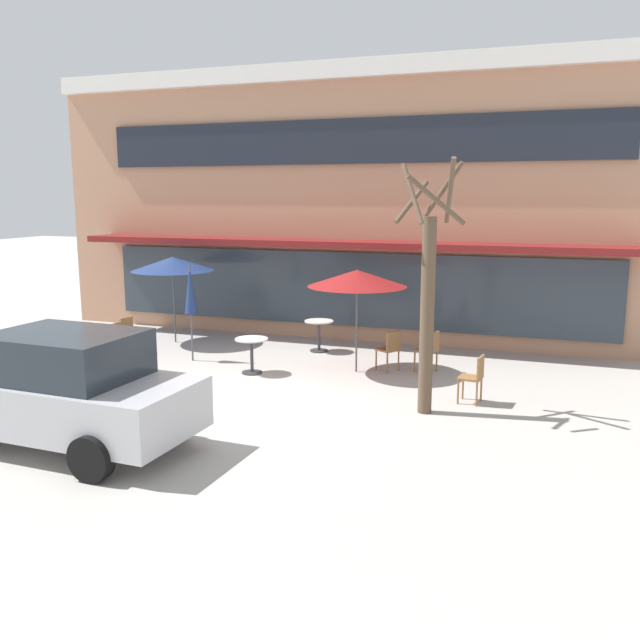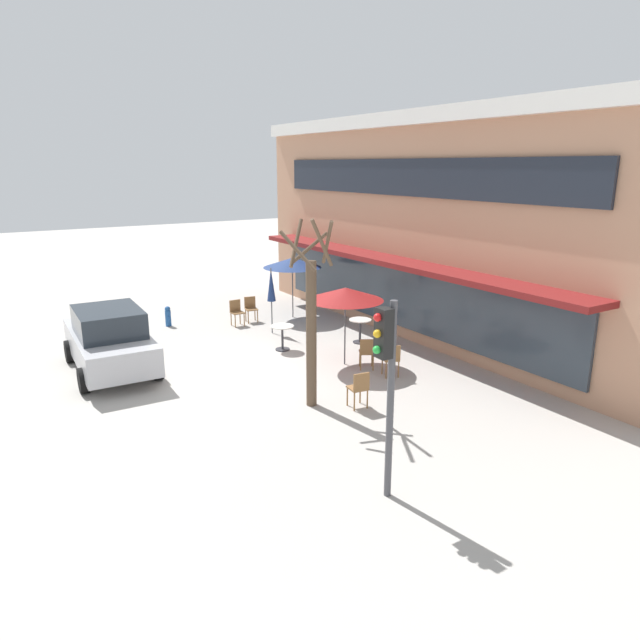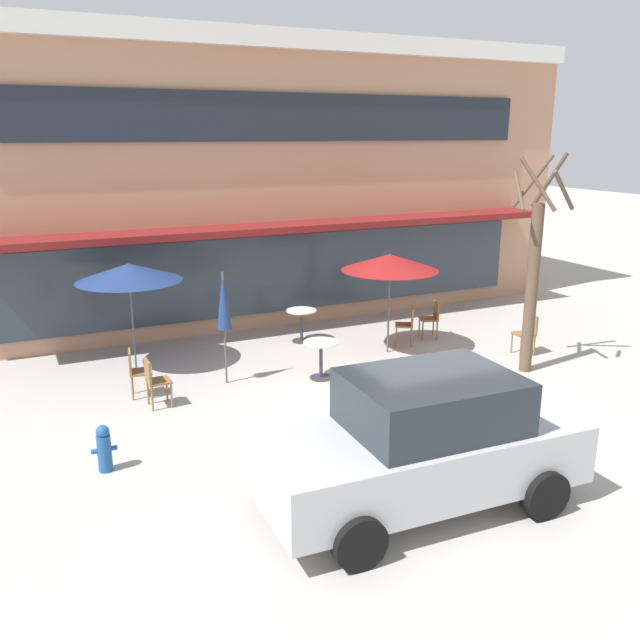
% 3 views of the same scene
% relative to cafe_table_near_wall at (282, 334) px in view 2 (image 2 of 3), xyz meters
% --- Properties ---
extents(ground_plane, '(80.00, 80.00, 0.00)m').
position_rel_cafe_table_near_wall_xyz_m(ground_plane, '(0.83, -2.09, -0.52)').
color(ground_plane, '#ADA8A0').
extents(building_facade, '(16.73, 9.10, 7.02)m').
position_rel_cafe_table_near_wall_xyz_m(building_facade, '(0.83, 7.87, 2.99)').
color(building_facade, tan).
rests_on(building_facade, ground).
extents(cafe_table_near_wall, '(0.70, 0.70, 0.76)m').
position_rel_cafe_table_near_wall_xyz_m(cafe_table_near_wall, '(0.00, 0.00, 0.00)').
color(cafe_table_near_wall, '#333338').
rests_on(cafe_table_near_wall, ground).
extents(cafe_table_streetside, '(0.70, 0.70, 0.76)m').
position_rel_cafe_table_near_wall_xyz_m(cafe_table_streetside, '(0.65, 2.41, 0.00)').
color(cafe_table_streetside, '#333338').
rests_on(cafe_table_streetside, ground).
extents(patio_umbrella_green_folded, '(2.10, 2.10, 2.20)m').
position_rel_cafe_table_near_wall_xyz_m(patio_umbrella_green_folded, '(-3.20, 2.17, 1.51)').
color(patio_umbrella_green_folded, '#4C4C51').
rests_on(patio_umbrella_green_folded, ground).
extents(patio_umbrella_cream_folded, '(0.28, 0.28, 2.20)m').
position_rel_cafe_table_near_wall_xyz_m(patio_umbrella_cream_folded, '(-1.77, 0.56, 1.11)').
color(patio_umbrella_cream_folded, '#4C4C51').
rests_on(patio_umbrella_cream_folded, ground).
extents(patio_umbrella_corner_open, '(2.10, 2.10, 2.20)m').
position_rel_cafe_table_near_wall_xyz_m(patio_umbrella_corner_open, '(2.06, 0.87, 1.51)').
color(patio_umbrella_corner_open, '#4C4C51').
rests_on(patio_umbrella_corner_open, ground).
extents(cafe_chair_0, '(0.55, 0.55, 0.89)m').
position_rel_cafe_table_near_wall_xyz_m(cafe_chair_0, '(2.73, 1.14, 0.01)').
color(cafe_chair_0, olive).
rests_on(cafe_chair_0, ground).
extents(cafe_chair_1, '(0.44, 0.44, 0.89)m').
position_rel_cafe_table_near_wall_xyz_m(cafe_chair_1, '(4.72, -0.56, 0.01)').
color(cafe_chair_1, olive).
rests_on(cafe_chair_1, ground).
extents(cafe_chair_2, '(0.46, 0.46, 0.89)m').
position_rel_cafe_table_near_wall_xyz_m(cafe_chair_2, '(-3.46, 0.59, 0.01)').
color(cafe_chair_2, olive).
rests_on(cafe_chair_2, ground).
extents(cafe_chair_3, '(0.51, 0.51, 0.89)m').
position_rel_cafe_table_near_wall_xyz_m(cafe_chair_3, '(3.53, 1.34, 0.01)').
color(cafe_chair_3, olive).
rests_on(cafe_chair_3, ground).
extents(cafe_chair_4, '(0.41, 0.41, 0.89)m').
position_rel_cafe_table_near_wall_xyz_m(cafe_chair_4, '(-3.27, -0.04, 0.01)').
color(cafe_chair_4, olive).
rests_on(cafe_chair_4, ground).
extents(parked_sedan, '(4.26, 2.14, 1.76)m').
position_rel_cafe_table_near_wall_xyz_m(parked_sedan, '(-0.85, -4.80, 0.36)').
color(parked_sedan, '#B7B7BC').
rests_on(parked_sedan, ground).
extents(street_tree, '(1.22, 1.22, 4.35)m').
position_rel_cafe_table_near_wall_xyz_m(street_tree, '(3.97, -1.38, 1.51)').
color(street_tree, brown).
rests_on(street_tree, ground).
extents(traffic_light_pole, '(0.26, 0.43, 3.40)m').
position_rel_cafe_table_near_wall_xyz_m(traffic_light_pole, '(7.88, -2.35, 1.78)').
color(traffic_light_pole, '#47474C').
rests_on(traffic_light_pole, ground).
extents(fire_hydrant, '(0.36, 0.20, 0.71)m').
position_rel_cafe_table_near_wall_xyz_m(fire_hydrant, '(-4.44, -2.10, -0.16)').
color(fire_hydrant, '#1E4C8C').
rests_on(fire_hydrant, ground).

